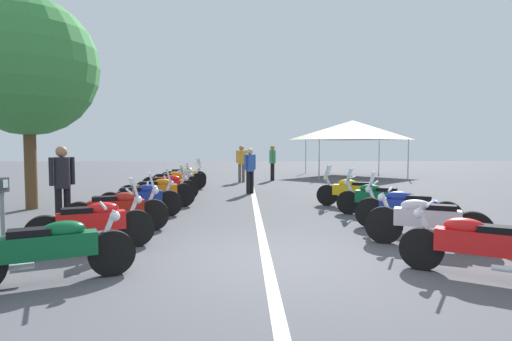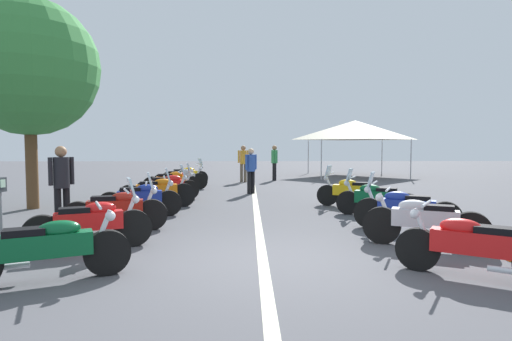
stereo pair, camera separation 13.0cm
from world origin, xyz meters
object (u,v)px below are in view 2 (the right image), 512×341
motorcycle_left_row_8 (186,175)px  motorcycle_right_row_2 (405,208)px  bystander_0 (274,160)px  motorcycle_left_row_1 (91,223)px  bystander_3 (62,180)px  motorcycle_left_row_2 (117,209)px  motorcycle_left_row_7 (181,178)px  event_tent (355,130)px  motorcycle_right_row_4 (353,191)px  motorcycle_left_row_3 (141,198)px  bystander_2 (243,161)px  motorcycle_left_row_6 (172,182)px  motorcycle_left_row_4 (158,191)px  bystander_1 (251,167)px  motorcycle_right_row_1 (424,221)px  motorcycle_left_row_0 (46,248)px  motorcycle_left_row_5 (168,186)px  parking_meter (0,203)px  roadside_tree_0 (29,67)px  motorcycle_right_row_0 (473,245)px  motorcycle_right_row_3 (376,198)px

motorcycle_left_row_8 → motorcycle_right_row_2: motorcycle_right_row_2 is taller
motorcycle_left_row_8 → bystander_0: 4.92m
motorcycle_left_row_1 → bystander_3: (1.83, 1.29, 0.57)m
motorcycle_left_row_2 → motorcycle_left_row_8: motorcycle_left_row_2 is taller
motorcycle_left_row_1 → motorcycle_left_row_7: motorcycle_left_row_1 is taller
event_tent → motorcycle_right_row_4: bearing=165.3°
motorcycle_left_row_3 → bystander_3: bystander_3 is taller
bystander_2 → motorcycle_left_row_6: bearing=148.3°
motorcycle_left_row_4 → bystander_3: bystander_3 is taller
motorcycle_left_row_2 → bystander_3: size_ratio=1.17×
motorcycle_left_row_3 → bystander_1: size_ratio=1.22×
motorcycle_left_row_4 → motorcycle_left_row_6: (3.18, 0.19, -0.01)m
motorcycle_left_row_3 → motorcycle_right_row_1: bearing=-41.9°
motorcycle_left_row_2 → motorcycle_right_row_2: (-0.02, -5.95, 0.00)m
motorcycle_left_row_0 → motorcycle_left_row_4: (6.42, -0.04, 0.03)m
motorcycle_left_row_0 → motorcycle_left_row_8: motorcycle_left_row_8 is taller
motorcycle_right_row_4 → motorcycle_left_row_6: bearing=-1.7°
motorcycle_left_row_4 → bystander_1: (3.40, -2.67, 0.49)m
motorcycle_left_row_4 → motorcycle_left_row_5: (1.66, 0.03, -0.01)m
motorcycle_left_row_3 → motorcycle_right_row_2: motorcycle_right_row_2 is taller
motorcycle_left_row_4 → motorcycle_right_row_4: bearing=-15.4°
motorcycle_left_row_2 → parking_meter: (-2.17, 1.08, 0.43)m
motorcycle_right_row_1 → bystander_3: 7.24m
motorcycle_left_row_6 → roadside_tree_0: 5.78m
motorcycle_left_row_7 → event_tent: bearing=25.8°
motorcycle_left_row_2 → motorcycle_right_row_4: motorcycle_left_row_2 is taller
motorcycle_left_row_4 → motorcycle_left_row_6: bearing=78.0°
bystander_1 → motorcycle_left_row_4: bearing=-78.2°
motorcycle_left_row_5 → bystander_1: size_ratio=1.22×
motorcycle_left_row_2 → parking_meter: 2.46m
motorcycle_left_row_1 → motorcycle_left_row_0: bearing=-110.5°
motorcycle_left_row_3 → motorcycle_right_row_0: motorcycle_left_row_3 is taller
motorcycle_right_row_2 → bystander_3: size_ratio=1.14×
motorcycle_left_row_7 → bystander_0: 5.90m
motorcycle_left_row_3 → motorcycle_right_row_3: bearing=-12.8°
motorcycle_left_row_7 → bystander_3: bearing=-112.9°
motorcycle_right_row_0 → event_tent: event_tent is taller
motorcycle_left_row_6 → bystander_2: bystander_2 is taller
motorcycle_left_row_3 → bystander_0: 11.31m
motorcycle_left_row_6 → roadside_tree_0: roadside_tree_0 is taller
motorcycle_left_row_7 → bystander_1: size_ratio=1.28×
motorcycle_left_row_4 → motorcycle_left_row_8: (6.36, 0.18, -0.01)m
motorcycle_left_row_6 → bystander_2: (4.97, -2.52, 0.58)m
motorcycle_left_row_5 → parking_meter: bearing=-113.1°
motorcycle_left_row_0 → bystander_2: bystander_2 is taller
motorcycle_left_row_0 → motorcycle_left_row_8: 12.78m
bystander_3 → roadside_tree_0: (2.84, 2.09, 2.88)m
motorcycle_right_row_1 → motorcycle_left_row_5: bearing=-23.7°
motorcycle_left_row_2 → motorcycle_left_row_4: motorcycle_left_row_4 is taller
motorcycle_right_row_2 → roadside_tree_0: size_ratio=0.34×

